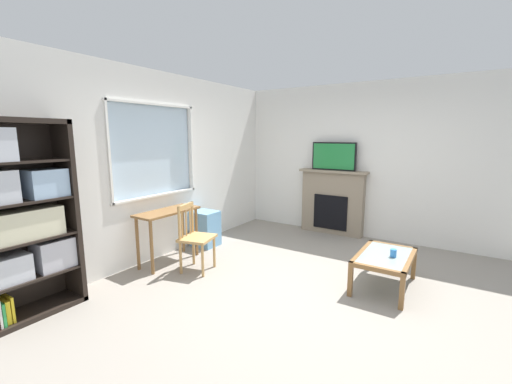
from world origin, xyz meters
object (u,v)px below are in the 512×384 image
wooden_chair (195,237)px  coffee_table (385,259)px  tv (334,156)px  desk_under_window (168,221)px  sippy_cup (393,253)px  bookshelf (20,217)px  fireplace (332,202)px  plastic_drawer_unit (205,228)px

wooden_chair → coffee_table: size_ratio=0.96×
tv → desk_under_window: bearing=150.8°
wooden_chair → sippy_cup: size_ratio=10.00×
wooden_chair → desk_under_window: bearing=89.0°
bookshelf → sippy_cup: (2.54, -2.95, -0.56)m
desk_under_window → coffee_table: size_ratio=1.00×
tv → sippy_cup: bearing=-142.4°
wooden_chair → coffee_table: (0.84, -2.24, -0.12)m
fireplace → sippy_cup: (-1.82, -1.39, -0.14)m
desk_under_window → plastic_drawer_unit: desk_under_window is taller
plastic_drawer_unit → fireplace: (1.80, -1.51, 0.30)m
desk_under_window → wooden_chair: 0.54m
bookshelf → desk_under_window: (1.74, -0.11, -0.40)m
bookshelf → coffee_table: (2.57, -2.86, -0.67)m
fireplace → sippy_cup: fireplace is taller
fireplace → coffee_table: (-1.79, -1.30, -0.24)m
fireplace → desk_under_window: bearing=151.0°
bookshelf → fireplace: size_ratio=1.58×
fireplace → coffee_table: bearing=-144.1°
plastic_drawer_unit → coffee_table: size_ratio=0.61×
sippy_cup → wooden_chair: bearing=109.3°
coffee_table → tv: bearing=36.2°
plastic_drawer_unit → sippy_cup: bearing=-90.4°
wooden_chair → tv: bearing=-19.8°
desk_under_window → sippy_cup: 2.96m
bookshelf → sippy_cup: bearing=-49.3°
plastic_drawer_unit → sippy_cup: size_ratio=6.37×
wooden_chair → fireplace: size_ratio=0.73×
wooden_chair → plastic_drawer_unit: (0.84, 0.57, -0.18)m
bookshelf → plastic_drawer_unit: bearing=-1.3°
fireplace → tv: bearing=180.0°
bookshelf → coffee_table: bearing=-48.1°
desk_under_window → tv: tv is taller
bookshelf → fireplace: bearing=-19.7°
wooden_chair → tv: 2.94m
sippy_cup → coffee_table: bearing=72.7°
tv → wooden_chair: bearing=160.2°
plastic_drawer_unit → fireplace: size_ratio=0.46×
tv → coffee_table: (-1.77, -1.30, -1.08)m
sippy_cup → fireplace: bearing=37.3°
fireplace → sippy_cup: 2.30m
fireplace → tv: (-0.02, 0.00, 0.84)m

